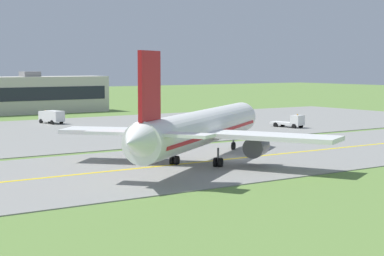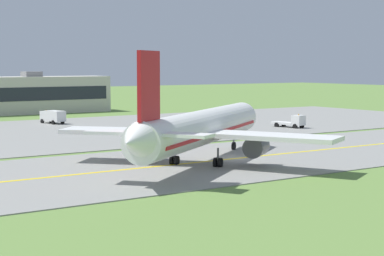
{
  "view_description": "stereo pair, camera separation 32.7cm",
  "coord_description": "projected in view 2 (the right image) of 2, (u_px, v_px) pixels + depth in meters",
  "views": [
    {
      "loc": [
        -49.43,
        -62.54,
        11.4
      ],
      "look_at": [
        -5.5,
        1.28,
        4.0
      ],
      "focal_mm": 62.16,
      "sensor_mm": 36.0,
      "label": 1
    },
    {
      "loc": [
        -49.16,
        -62.72,
        11.4
      ],
      "look_at": [
        -5.5,
        1.28,
        4.0
      ],
      "focal_mm": 62.16,
      "sensor_mm": 36.0,
      "label": 2
    }
  ],
  "objects": [
    {
      "name": "apron_pad",
      "position": [
        136.0,
        127.0,
        120.39
      ],
      "size": [
        140.0,
        52.0,
        0.1
      ],
      "primitive_type": "cube",
      "color": "gray",
      "rests_on": "ground"
    },
    {
      "name": "ground_plane",
      "position": [
        236.0,
        159.0,
        80.24
      ],
      "size": [
        500.0,
        500.0,
        0.0
      ],
      "primitive_type": "plane",
      "color": "olive"
    },
    {
      "name": "service_truck_baggage",
      "position": [
        293.0,
        122.0,
        119.55
      ],
      "size": [
        3.18,
        6.65,
        2.59
      ],
      "color": "silver",
      "rests_on": "ground"
    },
    {
      "name": "airplane_lead",
      "position": [
        200.0,
        129.0,
        75.72
      ],
      "size": [
        34.18,
        28.86,
        12.7
      ],
      "color": "white",
      "rests_on": "ground"
    },
    {
      "name": "service_truck_catering",
      "position": [
        53.0,
        116.0,
        127.84
      ],
      "size": [
        3.22,
        6.28,
        2.6
      ],
      "color": "silver",
      "rests_on": "ground"
    },
    {
      "name": "taxiway_strip",
      "position": [
        236.0,
        159.0,
        80.24
      ],
      "size": [
        240.0,
        28.0,
        0.1
      ],
      "primitive_type": "cube",
      "color": "gray",
      "rests_on": "ground"
    },
    {
      "name": "taxiway_centreline",
      "position": [
        236.0,
        158.0,
        80.23
      ],
      "size": [
        220.0,
        0.6,
        0.01
      ],
      "primitive_type": "cube",
      "color": "yellow",
      "rests_on": "taxiway_strip"
    }
  ]
}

